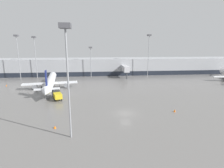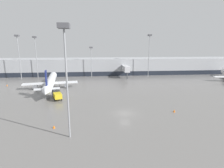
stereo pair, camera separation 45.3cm
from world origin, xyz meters
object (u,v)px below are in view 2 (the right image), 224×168
traffic_cone_1 (54,127)px  apron_light_mast_5 (18,45)px  apron_light_mast_2 (65,51)px  traffic_cone_2 (7,85)px  apron_light_mast_4 (149,44)px  parked_jet_0 (51,82)px  service_truck_1 (57,94)px  apron_light_mast_3 (35,46)px  apron_light_mast_1 (91,53)px  traffic_cone_0 (174,111)px

traffic_cone_1 → apron_light_mast_5: apron_light_mast_5 is taller
traffic_cone_1 → apron_light_mast_2: bearing=-46.1°
traffic_cone_2 → apron_light_mast_2: (31.26, -44.01, 14.88)m
apron_light_mast_4 → apron_light_mast_5: (-63.63, -1.66, -0.43)m
parked_jet_0 → traffic_cone_2: 20.03m
parked_jet_0 → traffic_cone_1: bearing=-174.8°
service_truck_1 → apron_light_mast_3: apron_light_mast_3 is taller
apron_light_mast_2 → apron_light_mast_5: (-31.12, 58.25, 1.07)m
traffic_cone_2 → apron_light_mast_5: apron_light_mast_5 is taller
traffic_cone_2 → apron_light_mast_3: 24.85m
apron_light_mast_1 → apron_light_mast_3: apron_light_mast_3 is taller
traffic_cone_0 → apron_light_mast_4: size_ratio=0.03×
traffic_cone_0 → apron_light_mast_3: 73.03m
service_truck_1 → apron_light_mast_4: 55.90m
apron_light_mast_1 → apron_light_mast_3: bearing=179.0°
service_truck_1 → traffic_cone_0: size_ratio=8.51×
apron_light_mast_3 → apron_light_mast_5: 7.64m
apron_light_mast_2 → apron_light_mast_3: size_ratio=0.95×
service_truck_1 → apron_light_mast_3: (-17.49, 38.66, 14.47)m
traffic_cone_1 → apron_light_mast_3: size_ratio=0.03×
apron_light_mast_1 → apron_light_mast_5: (-33.89, -3.40, 3.75)m
apron_light_mast_2 → apron_light_mast_5: bearing=118.1°
apron_light_mast_4 → apron_light_mast_5: bearing=-178.5°
apron_light_mast_3 → parked_jet_0: bearing=-63.1°
apron_light_mast_5 → apron_light_mast_2: bearing=-61.9°
apron_light_mast_3 → apron_light_mast_4: size_ratio=0.95×
traffic_cone_1 → traffic_cone_2: traffic_cone_2 is taller
apron_light_mast_1 → service_truck_1: bearing=-104.4°
traffic_cone_0 → apron_light_mast_1: 57.33m
apron_light_mast_1 → apron_light_mast_2: size_ratio=0.80×
apron_light_mast_3 → traffic_cone_1: bearing=-70.3°
apron_light_mast_1 → apron_light_mast_3: 27.53m
traffic_cone_0 → apron_light_mast_4: 53.41m
traffic_cone_1 → apron_light_mast_4: apron_light_mast_4 is taller
apron_light_mast_2 → service_truck_1: bearing=106.7°
parked_jet_0 → apron_light_mast_4: (44.80, 21.92, 14.11)m
parked_jet_0 → apron_light_mast_2: size_ratio=1.94×
apron_light_mast_3 → apron_light_mast_2: bearing=-68.4°
traffic_cone_0 → service_truck_1: bearing=156.2°
service_truck_1 → traffic_cone_0: (30.99, -13.66, -1.17)m
apron_light_mast_4 → apron_light_mast_5: apron_light_mast_4 is taller
traffic_cone_1 → apron_light_mast_5: (-27.47, 54.46, 16.01)m
service_truck_1 → traffic_cone_2: 31.79m
service_truck_1 → traffic_cone_0: 33.89m
apron_light_mast_1 → apron_light_mast_2: apron_light_mast_2 is taller
apron_light_mast_4 → apron_light_mast_2: bearing=-118.5°
service_truck_1 → traffic_cone_0: service_truck_1 is taller
parked_jet_0 → traffic_cone_0: (36.24, -28.19, -2.27)m
parked_jet_0 → apron_light_mast_4: apron_light_mast_4 is taller
apron_light_mast_4 → traffic_cone_1: bearing=-122.8°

